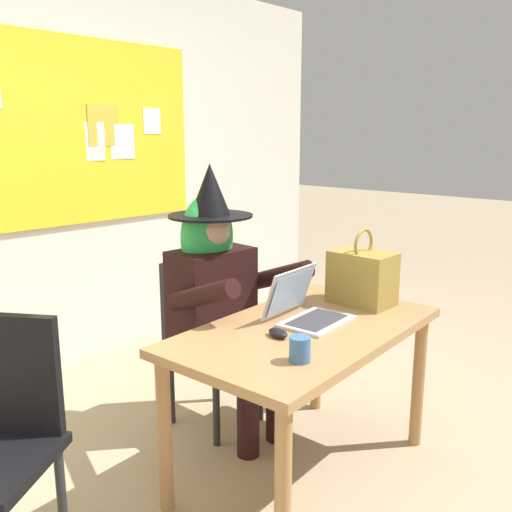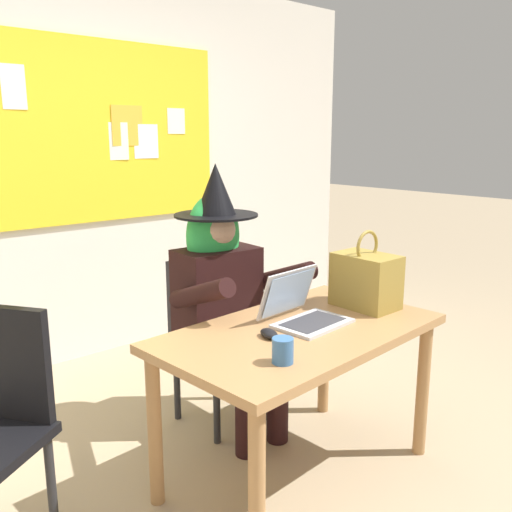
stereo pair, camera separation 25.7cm
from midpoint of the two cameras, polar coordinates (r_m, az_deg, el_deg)
The scene contains 9 objects.
ground_plane at distance 2.61m, azimuth -1.65°, elevation -23.54°, with size 24.00×24.00×0.00m, color tan.
wall_back_bulletin at distance 3.80m, azimuth -24.11°, elevation 8.37°, with size 5.32×2.20×2.63m.
desk_main at distance 2.45m, azimuth 2.09°, elevation -9.48°, with size 1.29×0.80×0.71m.
chair_at_desk at distance 3.01m, azimuth -7.84°, elevation -7.87°, with size 0.44×0.44×0.89m.
person_costumed at distance 2.83m, azimuth -6.43°, elevation -3.15°, with size 0.61×0.69×1.39m.
laptop at distance 2.47m, azimuth 2.27°, elevation -5.60°, with size 0.35×0.33×0.23m.
computer_mouse at distance 2.29m, azimuth -1.00°, elevation -8.02°, with size 0.06×0.10×0.03m, color black.
handbag at distance 2.72m, azimuth 8.36°, elevation -2.22°, with size 0.20×0.30×0.38m.
coffee_mug at distance 2.04m, azimuth 0.94°, elevation -9.70°, with size 0.08×0.08×0.10m, color #336099.
Camera 1 is at (-1.59, -1.39, 1.53)m, focal length 38.58 mm.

